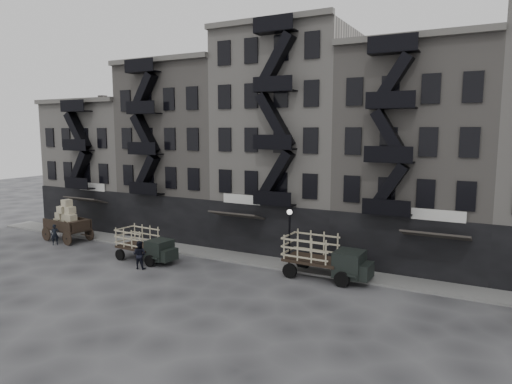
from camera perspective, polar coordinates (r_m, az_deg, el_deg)
The scene contains 13 objects.
ground at distance 30.60m, azimuth -3.11°, elevation -10.39°, with size 140.00×140.00×0.00m, color #38383A.
sidewalk at distance 33.69m, azimuth 0.24°, elevation -8.53°, with size 55.00×2.50×0.15m, color slate.
building_west at distance 49.48m, azimuth -17.21°, elevation 3.34°, with size 10.00×11.35×13.20m.
building_midwest at distance 42.86m, azimuth -7.81°, elevation 4.99°, with size 10.00×11.35×16.20m.
building_center at distance 37.82m, azimuth 4.59°, elevation 6.19°, with size 10.00×11.35×18.20m.
building_mideast at distance 35.08m, azimuth 19.75°, elevation 4.00°, with size 10.00×11.35×16.20m.
lamp_post at distance 30.74m, azimuth 4.20°, elevation -4.93°, with size 0.36×0.36×4.28m.
horse at distance 45.18m, azimuth -23.20°, elevation -4.01°, with size 0.86×1.89×1.60m, color beige.
wagon at distance 42.70m, azimuth -22.68°, elevation -2.96°, with size 4.39×2.66×3.54m.
stake_truck_west at distance 34.46m, azimuth -13.69°, elevation -6.13°, with size 4.94×2.29×2.42m.
stake_truck_east at distance 29.90m, azimuth 8.57°, elevation -7.69°, with size 5.68×2.48×2.82m.
pedestrian_west at distance 41.67m, azimuth -23.83°, elevation -4.90°, with size 0.63×0.41×1.73m, color black.
pedestrian_mid at distance 32.73m, azimuth -14.36°, elevation -7.60°, with size 0.96×0.75×1.98m, color black.
Camera 1 is at (15.15, -24.81, 9.53)m, focal length 32.00 mm.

